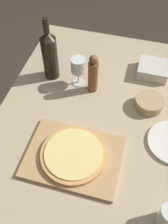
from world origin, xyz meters
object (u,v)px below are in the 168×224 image
object	(u,v)px
pizza	(73,154)
pepper_mill	(93,74)
wine_glass	(78,66)
small_bowl	(149,103)
wine_bottle	(50,55)

from	to	relation	value
pizza	pepper_mill	world-z (taller)	pepper_mill
wine_glass	small_bowl	bearing A→B (deg)	-9.95
small_bowl	pizza	bearing A→B (deg)	-126.62
wine_bottle	wine_glass	distance (m)	0.15
wine_glass	pepper_mill	bearing A→B (deg)	-17.25
wine_bottle	small_bowl	bearing A→B (deg)	-8.95
pepper_mill	small_bowl	world-z (taller)	pepper_mill
pepper_mill	small_bowl	xyz separation A→B (m)	(0.29, -0.04, -0.08)
wine_glass	small_bowl	size ratio (longest dim) A/B	1.16
wine_bottle	wine_glass	world-z (taller)	wine_bottle
pizza	wine_bottle	bearing A→B (deg)	119.63
pepper_mill	pizza	bearing A→B (deg)	-87.14
pepper_mill	wine_bottle	bearing A→B (deg)	169.66
pizza	small_bowl	distance (m)	0.45
pizza	pepper_mill	size ratio (longest dim) A/B	1.26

